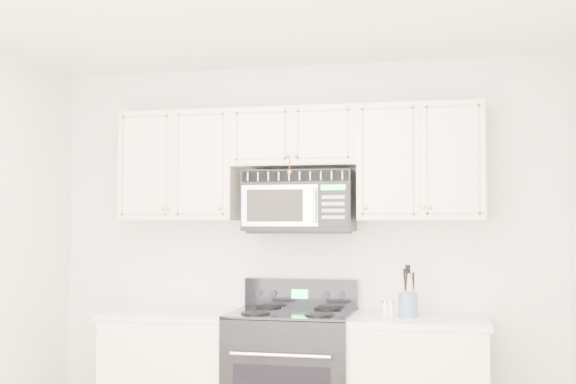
# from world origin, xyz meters

# --- Properties ---
(room) EXTENTS (3.51, 3.51, 2.61)m
(room) POSITION_xyz_m (0.00, 0.00, 1.30)
(room) COLOR #8E6F4F
(room) RESTS_ON ground
(range) EXTENTS (0.77, 0.70, 1.12)m
(range) POSITION_xyz_m (0.00, 1.42, 0.48)
(range) COLOR black
(range) RESTS_ON ground
(upper_cabinets) EXTENTS (2.44, 0.37, 0.75)m
(upper_cabinets) POSITION_xyz_m (-0.00, 1.58, 1.93)
(upper_cabinets) COLOR silver
(upper_cabinets) RESTS_ON ground
(microwave) EXTENTS (0.72, 0.41, 0.40)m
(microwave) POSITION_xyz_m (0.02, 1.56, 1.65)
(microwave) COLOR black
(microwave) RESTS_ON ground
(utensil_crock) EXTENTS (0.12, 0.12, 0.32)m
(utensil_crock) POSITION_xyz_m (0.74, 1.42, 1.00)
(utensil_crock) COLOR slate
(utensil_crock) RESTS_ON base_cabinet_right
(shaker_salt) EXTENTS (0.04, 0.04, 0.10)m
(shaker_salt) POSITION_xyz_m (0.60, 1.36, 0.97)
(shaker_salt) COLOR silver
(shaker_salt) RESTS_ON base_cabinet_right
(shaker_pepper) EXTENTS (0.04, 0.04, 0.10)m
(shaker_pepper) POSITION_xyz_m (0.63, 1.38, 0.97)
(shaker_pepper) COLOR silver
(shaker_pepper) RESTS_ON base_cabinet_right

